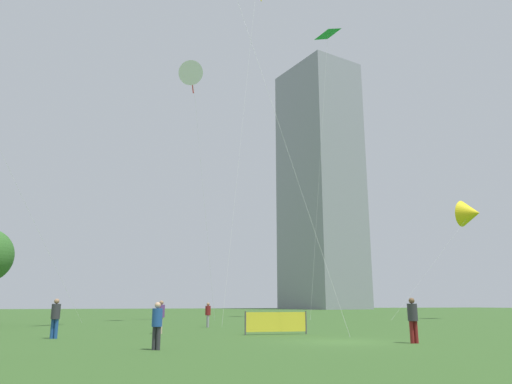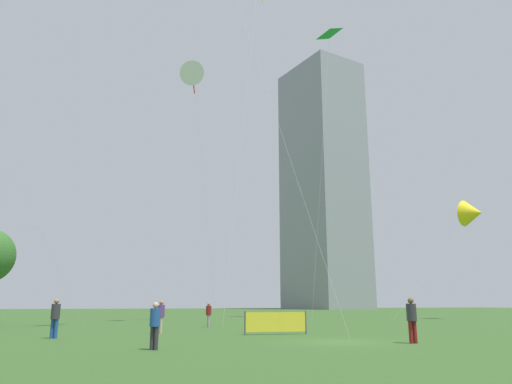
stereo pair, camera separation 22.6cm
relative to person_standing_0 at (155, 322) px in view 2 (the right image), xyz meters
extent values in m
plane|color=#335623|center=(8.15, 1.10, -0.97)|extent=(280.00, 280.00, 0.00)
cylinder|color=#2D2D33|center=(-0.07, 0.05, -0.56)|extent=(0.15, 0.15, 0.82)
cylinder|color=#2D2D33|center=(0.07, -0.05, -0.56)|extent=(0.15, 0.15, 0.82)
cylinder|color=#1E478C|center=(0.00, 0.00, 0.17)|extent=(0.37, 0.37, 0.65)
sphere|color=tan|center=(0.00, 0.00, 0.60)|extent=(0.22, 0.22, 0.22)
cylinder|color=maroon|center=(10.57, -0.62, -0.52)|extent=(0.17, 0.17, 0.91)
cylinder|color=maroon|center=(10.76, -0.65, -0.52)|extent=(0.17, 0.17, 0.91)
cylinder|color=#2D2D33|center=(10.67, -0.63, 0.30)|extent=(0.42, 0.42, 0.72)
sphere|color=brown|center=(10.67, -0.63, 0.78)|extent=(0.25, 0.25, 0.25)
cylinder|color=tan|center=(1.53, 9.54, -0.54)|extent=(0.16, 0.16, 0.87)
cylinder|color=tan|center=(1.55, 9.36, -0.54)|extent=(0.16, 0.16, 0.87)
cylinder|color=#593372|center=(1.54, 9.45, 0.24)|extent=(0.40, 0.40, 0.69)
sphere|color=#997051|center=(1.54, 9.45, 0.71)|extent=(0.24, 0.24, 0.24)
cylinder|color=gray|center=(5.76, 15.80, -0.56)|extent=(0.15, 0.15, 0.82)
cylinder|color=gray|center=(5.75, 15.63, -0.56)|extent=(0.15, 0.15, 0.82)
cylinder|color=maroon|center=(5.76, 15.71, 0.17)|extent=(0.38, 0.38, 0.65)
sphere|color=#997051|center=(5.76, 15.71, 0.61)|extent=(0.22, 0.22, 0.22)
cylinder|color=#1E478C|center=(-3.72, 7.34, -0.52)|extent=(0.17, 0.17, 0.90)
cylinder|color=#1E478C|center=(-3.89, 7.42, -0.52)|extent=(0.17, 0.17, 0.90)
cylinder|color=#2D2D33|center=(-3.81, 7.38, 0.29)|extent=(0.41, 0.41, 0.71)
sphere|color=#997051|center=(-3.81, 7.38, 0.77)|extent=(0.24, 0.24, 0.24)
cylinder|color=silver|center=(31.40, 22.96, 4.60)|extent=(9.75, 1.71, 11.15)
cone|color=yellow|center=(36.27, 22.12, 10.17)|extent=(3.46, 3.10, 3.03)
cylinder|color=silver|center=(9.23, 18.63, 16.50)|extent=(4.79, 5.51, 34.95)
cylinder|color=silver|center=(6.22, 7.04, 15.77)|extent=(7.56, 7.15, 33.49)
cylinder|color=silver|center=(21.24, 27.84, 16.16)|extent=(4.67, 2.68, 34.26)
pyramid|color=green|center=(23.55, 29.17, 33.32)|extent=(2.94, 2.54, 1.07)
cylinder|color=silver|center=(7.47, 25.34, 10.56)|extent=(3.60, 3.58, 23.06)
cone|color=white|center=(5.68, 23.56, 22.09)|extent=(3.09, 3.01, 2.70)
cylinder|color=red|center=(5.68, 23.56, 20.95)|extent=(0.27, 0.32, 1.67)
cylinder|color=silver|center=(-7.41, 24.30, 8.11)|extent=(9.67, 5.64, 18.17)
cube|color=gray|center=(63.65, 110.22, 36.69)|extent=(21.88, 25.80, 75.32)
cylinder|color=#4C4C4C|center=(5.63, 6.83, -0.36)|extent=(0.08, 0.08, 1.23)
cylinder|color=#4C4C4C|center=(9.00, 6.46, -0.36)|extent=(0.08, 0.08, 1.23)
cube|color=yellow|center=(7.32, 6.65, -0.31)|extent=(3.38, 0.40, 1.03)
camera|label=1|loc=(-2.58, -18.19, 0.67)|focal=33.56mm
camera|label=2|loc=(-2.37, -18.27, 0.67)|focal=33.56mm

